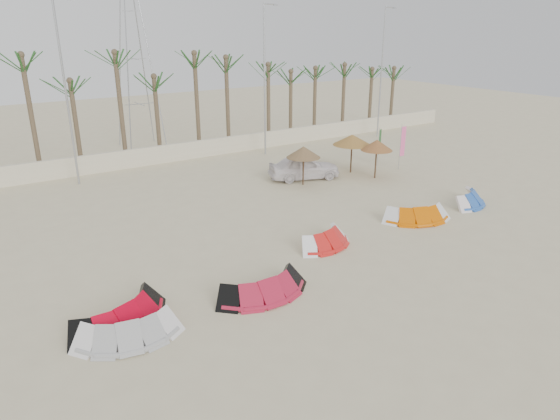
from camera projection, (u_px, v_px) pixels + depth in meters
ground at (366, 286)px, 19.24m from camera, size 120.00×120.00×0.00m
boundary_wall at (157, 155)px, 36.16m from camera, size 60.00×0.30×1.30m
palm_line at (152, 70)px, 35.66m from camera, size 52.00×4.00×7.70m
lamp_b at (66, 91)px, 29.71m from camera, size 1.25×0.14×11.00m
lamp_c at (265, 78)px, 37.02m from camera, size 1.25×0.14×11.00m
lamp_d at (382, 71)px, 43.28m from camera, size 1.25×0.14×11.00m
pylon at (143, 146)px, 41.58m from camera, size 3.00×3.00×14.00m
kite_grey at (125, 326)px, 15.99m from camera, size 3.53×2.07×0.90m
kite_red_left at (117, 309)px, 16.91m from camera, size 4.00×2.60×0.90m
kite_red_mid at (259, 283)px, 18.64m from camera, size 3.64×1.56×0.90m
kite_red_right at (322, 236)px, 22.75m from camera, size 3.18×2.05×0.90m
kite_orange at (413, 212)px, 25.77m from camera, size 3.89×2.61×0.90m
kite_blue at (466, 197)px, 28.04m from camera, size 3.28×2.37×0.90m
parasol_left at (303, 152)px, 30.81m from camera, size 2.14×2.14×2.47m
parasol_mid at (377, 145)px, 32.19m from camera, size 2.08×2.08×2.56m
parasol_right at (352, 140)px, 33.42m from camera, size 2.59×2.59×2.62m
flag_pink at (402, 143)px, 34.38m from camera, size 0.45×0.04×3.16m
flag_green at (380, 143)px, 35.31m from camera, size 0.43×0.19×2.75m
car at (304, 167)px, 32.51m from camera, size 4.93×3.18×1.56m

